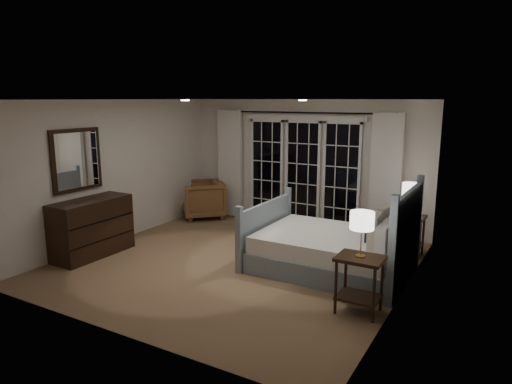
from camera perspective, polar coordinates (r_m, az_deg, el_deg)
The scene contains 20 objects.
floor at distance 7.21m, azimuth -2.44°, elevation -8.81°, with size 5.00×5.00×0.00m, color olive.
ceiling at distance 6.76m, azimuth -2.62°, elevation 11.47°, with size 5.00×5.00×0.00m, color white.
wall_left at distance 8.46m, azimuth -17.01°, elevation 2.51°, with size 0.02×5.00×2.50m, color silver.
wall_right at distance 5.96m, azimuth 18.27°, elevation -1.26°, with size 0.02×5.00×2.50m, color silver.
wall_back at distance 9.06m, azimuth 5.95°, elevation 3.53°, with size 5.00×0.02×2.50m, color silver.
wall_front at distance 5.00m, azimuth -18.04°, elevation -3.65°, with size 5.00×0.02×2.50m, color silver.
french_doors at distance 9.05m, azimuth 5.83°, elevation 2.50°, with size 2.50×0.04×2.20m.
curtain_rod at distance 8.88m, azimuth 5.82°, elevation 9.85°, with size 0.03×0.03×3.50m, color black.
curtain_left at distance 9.75m, azimuth -3.26°, elevation 3.56°, with size 0.55×0.10×2.25m, color white.
curtain_right at distance 8.44m, azimuth 15.90°, elevation 1.86°, with size 0.55×0.10×2.25m, color white.
downlight_a at distance 6.91m, azimuth 5.84°, elevation 11.35°, with size 0.12×0.12×0.01m, color white.
downlight_b at distance 6.78m, azimuth -8.85°, elevation 11.26°, with size 0.12×0.12×0.01m, color white.
bed at distance 6.91m, azimuth 9.70°, elevation -7.00°, with size 2.24×1.60×1.30m.
nightstand_left at distance 5.61m, azimuth 12.80°, elevation -10.17°, with size 0.54×0.43×0.70m.
nightstand_right at distance 7.84m, azimuth 18.49°, elevation -4.40°, with size 0.51×0.41×0.66m.
lamp_left at distance 5.40m, azimuth 13.12°, elevation -3.57°, with size 0.28×0.28×0.54m.
lamp_right at distance 7.69m, azimuth 18.80°, elevation 0.26°, with size 0.28×0.28×0.54m.
armchair at distance 9.82m, azimuth -6.65°, elevation -0.91°, with size 0.85×0.87×0.80m, color brown.
dresser at distance 7.87m, azimuth -19.84°, elevation -4.19°, with size 0.56×1.31×0.93m.
mirror at distance 7.84m, azimuth -21.51°, elevation 3.74°, with size 0.05×0.85×1.00m.
Camera 1 is at (3.62, -5.71, 2.52)m, focal length 32.00 mm.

